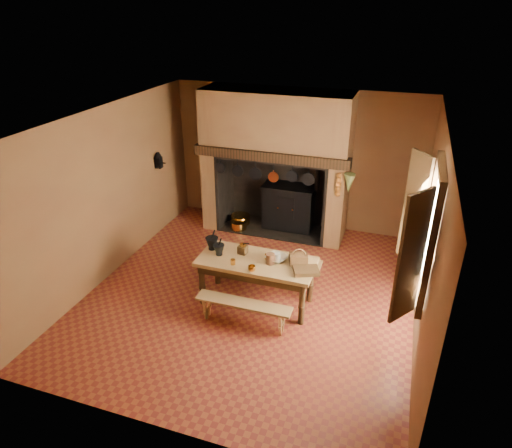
{
  "coord_description": "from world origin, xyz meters",
  "views": [
    {
      "loc": [
        2.01,
        -5.76,
        4.29
      ],
      "look_at": [
        -0.03,
        0.3,
        1.1
      ],
      "focal_mm": 32.0,
      "sensor_mm": 36.0,
      "label": 1
    }
  ],
  "objects": [
    {
      "name": "ceiling",
      "position": [
        0.0,
        0.0,
        2.8
      ],
      "size": [
        5.5,
        5.5,
        0.0
      ],
      "primitive_type": "plane",
      "rotation": [
        3.14,
        0.0,
        0.0
      ],
      "color": "silver",
      "rests_on": "back_wall"
    },
    {
      "name": "hanging_pans",
      "position": [
        -0.34,
        1.81,
        1.36
      ],
      "size": [
        1.92,
        0.29,
        0.27
      ],
      "color": "black",
      "rests_on": "chimney_breast"
    },
    {
      "name": "wall_right",
      "position": [
        2.5,
        0.0,
        1.4
      ],
      "size": [
        0.02,
        5.5,
        2.8
      ],
      "primitive_type": "cube",
      "color": "brown",
      "rests_on": "floor"
    },
    {
      "name": "chimney_breast",
      "position": [
        -0.3,
        2.31,
        1.81
      ],
      "size": [
        2.95,
        0.96,
        2.8
      ],
      "color": "brown",
      "rests_on": "floor"
    },
    {
      "name": "window",
      "position": [
        2.35,
        -0.4,
        1.7
      ],
      "size": [
        0.39,
        1.75,
        1.76
      ],
      "color": "white",
      "rests_on": "wall_right"
    },
    {
      "name": "work_table",
      "position": [
        0.15,
        -0.2,
        0.64
      ],
      "size": [
        1.76,
        0.78,
        0.76
      ],
      "color": "#A6864C",
      "rests_on": "floor"
    },
    {
      "name": "wall_coffee_mill",
      "position": [
        -2.42,
        1.55,
        1.52
      ],
      "size": [
        0.23,
        0.16,
        0.31
      ],
      "color": "black",
      "rests_on": "wall_left"
    },
    {
      "name": "mortar_large",
      "position": [
        -0.61,
        -0.11,
        0.88
      ],
      "size": [
        0.2,
        0.2,
        0.34
      ],
      "rotation": [
        0.0,
        0.0,
        0.36
      ],
      "color": "black",
      "rests_on": "work_table"
    },
    {
      "name": "hearth_pans",
      "position": [
        -1.05,
        2.22,
        0.09
      ],
      "size": [
        0.51,
        0.62,
        0.2
      ],
      "color": "#CA892E",
      "rests_on": "floor"
    },
    {
      "name": "back_wall",
      "position": [
        0.0,
        2.75,
        1.4
      ],
      "size": [
        5.0,
        0.02,
        2.8
      ],
      "primitive_type": "cube",
      "color": "brown",
      "rests_on": "floor"
    },
    {
      "name": "wooden_tray",
      "position": [
        0.93,
        -0.3,
        0.79
      ],
      "size": [
        0.43,
        0.37,
        0.06
      ],
      "primitive_type": "cube",
      "rotation": [
        0.0,
        0.0,
        0.39
      ],
      "color": "#342210",
      "rests_on": "work_table"
    },
    {
      "name": "wicker_basket",
      "position": [
        0.76,
        -0.09,
        0.84
      ],
      "size": [
        0.31,
        0.27,
        0.25
      ],
      "rotation": [
        0.0,
        0.0,
        0.35
      ],
      "color": "#472A15",
      "rests_on": "work_table"
    },
    {
      "name": "mixing_bowl",
      "position": [
        0.43,
        -0.11,
        0.8
      ],
      "size": [
        0.4,
        0.4,
        0.08
      ],
      "primitive_type": "imported",
      "rotation": [
        0.0,
        0.0,
        -0.35
      ],
      "color": "beige",
      "rests_on": "work_table"
    },
    {
      "name": "mortar_small",
      "position": [
        -0.44,
        -0.23,
        0.86
      ],
      "size": [
        0.17,
        0.17,
        0.3
      ],
      "rotation": [
        0.0,
        0.0,
        -0.09
      ],
      "color": "black",
      "rests_on": "work_table"
    },
    {
      "name": "brass_mug_a",
      "position": [
        -0.14,
        -0.43,
        0.8
      ],
      "size": [
        0.07,
        0.07,
        0.08
      ],
      "primitive_type": "cylinder",
      "rotation": [
        0.0,
        0.0,
        -0.0
      ],
      "color": "#CA892E",
      "rests_on": "work_table"
    },
    {
      "name": "glass_jar",
      "position": [
        0.46,
        -0.17,
        0.84
      ],
      "size": [
        0.1,
        0.1,
        0.16
      ],
      "primitive_type": "cylinder",
      "rotation": [
        0.0,
        0.0,
        -0.08
      ],
      "color": "beige",
      "rests_on": "work_table"
    },
    {
      "name": "bench_front",
      "position": [
        0.15,
        -0.79,
        0.3
      ],
      "size": [
        1.41,
        0.25,
        0.4
      ],
      "color": "#A6864C",
      "rests_on": "floor"
    },
    {
      "name": "herb_bunch",
      "position": [
        1.18,
        1.79,
        1.38
      ],
      "size": [
        0.2,
        0.2,
        0.35
      ],
      "primitive_type": "cone",
      "rotation": [
        3.14,
        0.0,
        0.0
      ],
      "color": "#5A642F",
      "rests_on": "chimney_breast"
    },
    {
      "name": "iron_range",
      "position": [
        -0.04,
        2.45,
        0.48
      ],
      "size": [
        1.12,
        0.55,
        1.6
      ],
      "color": "black",
      "rests_on": "floor"
    },
    {
      "name": "brass_cup",
      "position": [
        0.18,
        -0.51,
        0.81
      ],
      "size": [
        0.13,
        0.13,
        0.09
      ],
      "primitive_type": "imported",
      "rotation": [
        0.0,
        0.0,
        -0.18
      ],
      "color": "#CA892E",
      "rests_on": "work_table"
    },
    {
      "name": "wall_front",
      "position": [
        0.0,
        -2.75,
        1.4
      ],
      "size": [
        5.0,
        0.02,
        2.8
      ],
      "primitive_type": "cube",
      "color": "brown",
      "rests_on": "floor"
    },
    {
      "name": "wall_left",
      "position": [
        -2.5,
        0.0,
        1.4
      ],
      "size": [
        0.02,
        5.5,
        2.8
      ],
      "primitive_type": "cube",
      "color": "brown",
      "rests_on": "floor"
    },
    {
      "name": "coffee_grinder",
      "position": [
        -0.12,
        -0.07,
        0.84
      ],
      "size": [
        0.18,
        0.14,
        0.2
      ],
      "rotation": [
        0.0,
        0.0,
        -0.13
      ],
      "color": "#342210",
      "rests_on": "work_table"
    },
    {
      "name": "stoneware_crock",
      "position": [
        0.37,
        -0.23,
        0.84
      ],
      "size": [
        0.16,
        0.16,
        0.16
      ],
      "primitive_type": "cylinder",
      "rotation": [
        0.0,
        0.0,
        -0.32
      ],
      "color": "#51301E",
      "rests_on": "work_table"
    },
    {
      "name": "onion_string",
      "position": [
        1.0,
        1.79,
        1.33
      ],
      "size": [
        0.12,
        0.1,
        0.46
      ],
      "primitive_type": null,
      "color": "#AD5F20",
      "rests_on": "chimney_breast"
    },
    {
      "name": "brass_mug_b",
      "position": [
        0.29,
        -0.12,
        0.8
      ],
      "size": [
        0.09,
        0.09,
        0.08
      ],
      "primitive_type": "cylinder",
      "rotation": [
        0.0,
        0.0,
        -0.32
      ],
      "color": "#CA892E",
      "rests_on": "work_table"
    },
    {
      "name": "bench_back",
      "position": [
        0.15,
        0.41,
        0.37
      ],
      "size": [
        1.75,
        0.31,
        0.49
      ],
      "color": "#A6864C",
      "rests_on": "floor"
    },
    {
      "name": "floor",
      "position": [
        0.0,
        0.0,
        0.0
      ],
      "size": [
        5.5,
        5.5,
        0.0
      ],
      "primitive_type": "plane",
      "color": "brown",
      "rests_on": "ground"
    }
  ]
}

